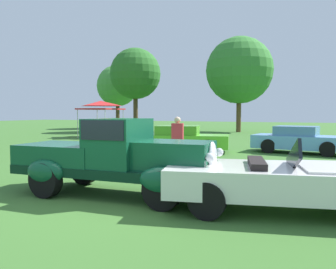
{
  "coord_description": "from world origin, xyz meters",
  "views": [
    {
      "loc": [
        3.9,
        -5.7,
        1.83
      ],
      "look_at": [
        0.12,
        2.9,
        1.21
      ],
      "focal_mm": 35.2,
      "sensor_mm": 36.0,
      "label": 1
    }
  ],
  "objects_px": {
    "show_car_lime": "(181,139)",
    "neighbor_convertible": "(285,180)",
    "show_car_skyblue": "(299,140)",
    "spectator_between_cars": "(177,139)",
    "feature_pickup_truck": "(116,156)",
    "canopy_tent_left_field": "(101,105)"
  },
  "relations": [
    {
      "from": "show_car_lime",
      "to": "neighbor_convertible",
      "type": "bearing_deg",
      "value": -56.63
    },
    {
      "from": "neighbor_convertible",
      "to": "show_car_lime",
      "type": "relative_size",
      "value": 0.98
    },
    {
      "from": "neighbor_convertible",
      "to": "show_car_skyblue",
      "type": "distance_m",
      "value": 9.55
    },
    {
      "from": "show_car_skyblue",
      "to": "spectator_between_cars",
      "type": "relative_size",
      "value": 2.51
    },
    {
      "from": "show_car_lime",
      "to": "show_car_skyblue",
      "type": "height_order",
      "value": "same"
    },
    {
      "from": "neighbor_convertible",
      "to": "feature_pickup_truck",
      "type": "bearing_deg",
      "value": -175.93
    },
    {
      "from": "show_car_skyblue",
      "to": "spectator_between_cars",
      "type": "bearing_deg",
      "value": -125.26
    },
    {
      "from": "spectator_between_cars",
      "to": "canopy_tent_left_field",
      "type": "distance_m",
      "value": 14.33
    },
    {
      "from": "show_car_lime",
      "to": "show_car_skyblue",
      "type": "relative_size",
      "value": 1.09
    },
    {
      "from": "spectator_between_cars",
      "to": "show_car_skyblue",
      "type": "bearing_deg",
      "value": 54.74
    },
    {
      "from": "feature_pickup_truck",
      "to": "spectator_between_cars",
      "type": "bearing_deg",
      "value": 94.31
    },
    {
      "from": "feature_pickup_truck",
      "to": "show_car_lime",
      "type": "height_order",
      "value": "feature_pickup_truck"
    },
    {
      "from": "show_car_lime",
      "to": "spectator_between_cars",
      "type": "relative_size",
      "value": 2.74
    },
    {
      "from": "feature_pickup_truck",
      "to": "canopy_tent_left_field",
      "type": "bearing_deg",
      "value": 126.24
    },
    {
      "from": "feature_pickup_truck",
      "to": "show_car_lime",
      "type": "distance_m",
      "value": 8.36
    },
    {
      "from": "neighbor_convertible",
      "to": "spectator_between_cars",
      "type": "height_order",
      "value": "spectator_between_cars"
    },
    {
      "from": "neighbor_convertible",
      "to": "spectator_between_cars",
      "type": "xyz_separation_m",
      "value": [
        -3.88,
        4.22,
        0.33
      ]
    },
    {
      "from": "spectator_between_cars",
      "to": "canopy_tent_left_field",
      "type": "height_order",
      "value": "canopy_tent_left_field"
    },
    {
      "from": "show_car_lime",
      "to": "show_car_skyblue",
      "type": "bearing_deg",
      "value": 17.53
    },
    {
      "from": "spectator_between_cars",
      "to": "canopy_tent_left_field",
      "type": "xyz_separation_m",
      "value": [
        -10.22,
        9.93,
        1.51
      ]
    },
    {
      "from": "show_car_skyblue",
      "to": "canopy_tent_left_field",
      "type": "xyz_separation_m",
      "value": [
        -13.99,
        4.6,
        1.82
      ]
    },
    {
      "from": "neighbor_convertible",
      "to": "show_car_skyblue",
      "type": "height_order",
      "value": "neighbor_convertible"
    }
  ]
}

